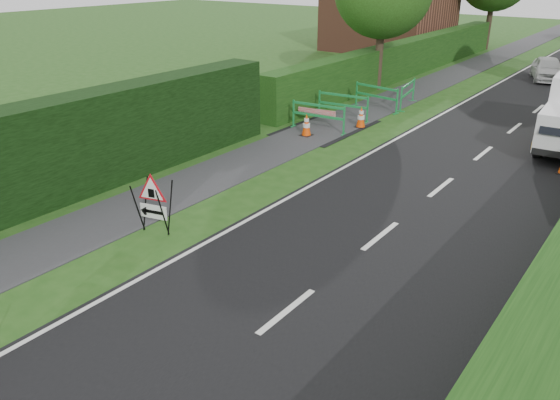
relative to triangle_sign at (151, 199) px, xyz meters
The scene contains 14 objects.
ground 2.45m from the triangle_sign, 45.66° to the right, with size 120.00×120.00×0.00m, color #204A15.
footpath 33.39m from the triangle_sign, 92.38° to the left, with size 2.00×90.00×0.02m, color #2D2D30.
hedge_west_near 3.86m from the triangle_sign, 154.04° to the right, with size 1.10×18.00×2.50m, color black.
hedge_west_far 20.65m from the triangle_sign, 99.45° to the left, with size 1.00×24.00×1.80m, color #14380F.
house_west 29.64m from the triangle_sign, 106.48° to the left, with size 7.50×7.40×7.88m.
triangle_sign is the anchor object (origin of this frame).
traffic_cone_3 8.26m from the triangle_sign, 99.98° to the left, with size 0.38×0.38×0.79m.
traffic_cone_4 10.18m from the triangle_sign, 92.43° to the left, with size 0.38×0.38×0.79m.
ped_barrier_0 9.00m from the triangle_sign, 99.26° to the left, with size 2.08×0.55×1.00m.
ped_barrier_1 10.86m from the triangle_sign, 98.17° to the left, with size 2.08×0.55×1.00m.
ped_barrier_2 12.90m from the triangle_sign, 95.45° to the left, with size 2.09×0.66×1.00m.
ped_barrier_3 14.14m from the triangle_sign, 91.81° to the left, with size 0.70×2.09×1.00m.
redwhite_plank 9.79m from the triangle_sign, 101.54° to the left, with size 1.50×0.04×0.25m, color red.
hatchback_car 23.61m from the triangle_sign, 82.94° to the left, with size 1.36×3.38×1.15m, color silver.
Camera 1 is at (7.08, -5.35, 5.54)m, focal length 35.00 mm.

